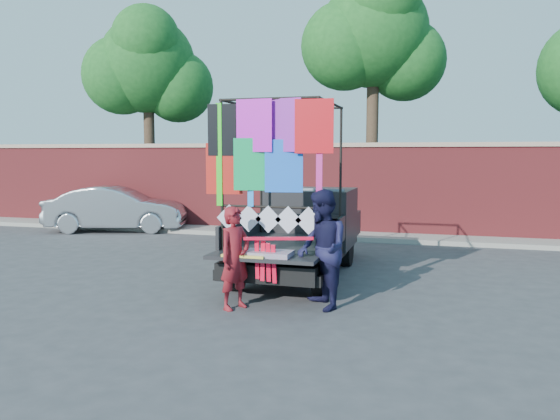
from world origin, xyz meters
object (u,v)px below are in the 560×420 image
(pickup_truck, at_px, (306,230))
(man, at_px, (322,250))
(sedan, at_px, (117,209))
(woman, at_px, (235,258))

(pickup_truck, bearing_deg, man, -71.40)
(pickup_truck, relative_size, man, 2.81)
(sedan, height_order, man, man)
(sedan, bearing_deg, pickup_truck, -135.83)
(pickup_truck, relative_size, woman, 3.27)
(sedan, height_order, woman, woman)
(pickup_truck, xyz_separation_m, sedan, (-6.66, 3.65, -0.13))
(pickup_truck, distance_m, woman, 3.02)
(sedan, bearing_deg, man, -146.88)
(pickup_truck, height_order, sedan, pickup_truck)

